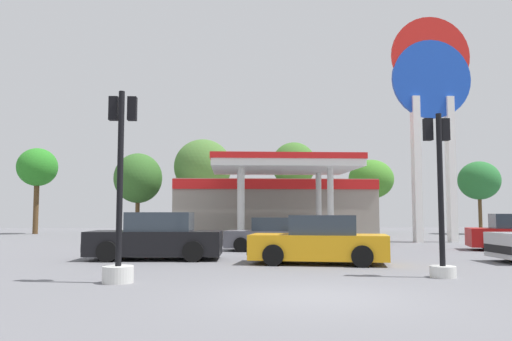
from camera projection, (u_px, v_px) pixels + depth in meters
ground_plane at (313, 297)px, 9.95m from camera, size 90.00×90.00×0.00m
gas_station at (273, 206)px, 33.99m from camera, size 12.57×13.51×4.52m
station_pole_sign at (432, 96)px, 28.79m from camera, size 4.44×0.56×12.59m
car_0 at (273, 236)px, 21.79m from camera, size 4.19×2.43×1.41m
car_2 at (319, 242)px, 16.35m from camera, size 4.56×2.66×1.53m
car_4 at (156, 238)px, 17.85m from camera, size 4.62×2.24×1.63m
traffic_signal_0 at (440, 209)px, 13.07m from camera, size 0.65×0.68×4.14m
traffic_signal_1 at (120, 218)px, 12.05m from camera, size 0.71×0.71×4.48m
tree_0 at (37, 168)px, 39.28m from camera, size 2.99×2.99×6.50m
tree_1 at (138, 178)px, 37.69m from camera, size 3.48×3.48×5.92m
tree_2 at (203, 167)px, 38.31m from camera, size 4.25×4.25×7.03m
tree_3 at (294, 165)px, 38.27m from camera, size 3.30×3.30×6.80m
tree_4 at (371, 179)px, 40.62m from camera, size 3.52×3.52×5.75m
tree_5 at (479, 181)px, 38.95m from camera, size 3.09×3.09×5.46m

